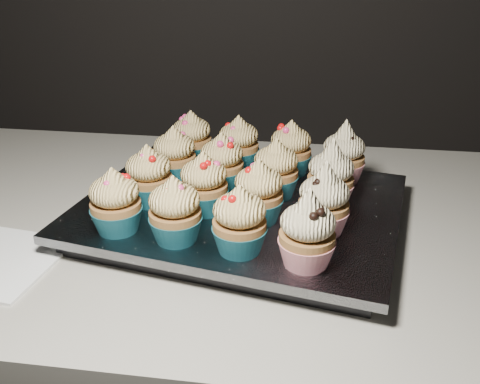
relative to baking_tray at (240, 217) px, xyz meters
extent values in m
cube|color=beige|center=(0.09, 0.03, -0.03)|extent=(2.44, 0.64, 0.04)
cube|color=black|center=(0.00, 0.00, 0.00)|extent=(0.44, 0.36, 0.02)
cube|color=silver|center=(0.00, 0.00, 0.02)|extent=(0.47, 0.40, 0.01)
cone|color=#186171|center=(-0.14, -0.09, 0.04)|extent=(0.06, 0.06, 0.03)
ellipsoid|color=#FCD57F|center=(-0.14, -0.09, 0.08)|extent=(0.06, 0.06, 0.04)
cone|color=#FCD57F|center=(-0.14, -0.09, 0.10)|extent=(0.03, 0.03, 0.02)
cone|color=#186171|center=(-0.06, -0.11, 0.04)|extent=(0.06, 0.06, 0.03)
ellipsoid|color=#FCD57F|center=(-0.06, -0.11, 0.08)|extent=(0.06, 0.06, 0.04)
cone|color=#FCD57F|center=(-0.06, -0.11, 0.10)|extent=(0.03, 0.03, 0.02)
cone|color=#186171|center=(0.02, -0.12, 0.04)|extent=(0.06, 0.06, 0.03)
ellipsoid|color=#FCD57F|center=(0.02, -0.12, 0.08)|extent=(0.06, 0.06, 0.04)
cone|color=#FCD57F|center=(0.02, -0.12, 0.10)|extent=(0.03, 0.03, 0.02)
cone|color=red|center=(0.09, -0.14, 0.04)|extent=(0.06, 0.06, 0.03)
ellipsoid|color=#FDE7B2|center=(0.09, -0.14, 0.08)|extent=(0.06, 0.06, 0.04)
cone|color=#FDE7B2|center=(0.09, -0.14, 0.10)|extent=(0.03, 0.03, 0.03)
cone|color=#186171|center=(-0.12, -0.02, 0.04)|extent=(0.06, 0.06, 0.03)
ellipsoid|color=#FCD57F|center=(-0.12, -0.02, 0.08)|extent=(0.06, 0.06, 0.04)
cone|color=#FCD57F|center=(-0.12, -0.02, 0.10)|extent=(0.03, 0.03, 0.02)
cone|color=#186171|center=(-0.04, -0.03, 0.04)|extent=(0.06, 0.06, 0.03)
ellipsoid|color=#FCD57F|center=(-0.04, -0.03, 0.08)|extent=(0.06, 0.06, 0.04)
cone|color=#FCD57F|center=(-0.04, -0.03, 0.10)|extent=(0.03, 0.03, 0.02)
cone|color=#186171|center=(0.03, -0.04, 0.04)|extent=(0.06, 0.06, 0.03)
ellipsoid|color=#FCD57F|center=(0.03, -0.04, 0.08)|extent=(0.06, 0.06, 0.04)
cone|color=#FCD57F|center=(0.03, -0.04, 0.10)|extent=(0.03, 0.03, 0.02)
cone|color=red|center=(0.11, -0.06, 0.04)|extent=(0.06, 0.06, 0.03)
ellipsoid|color=#FDE7B2|center=(0.11, -0.06, 0.08)|extent=(0.06, 0.06, 0.04)
cone|color=#FDE7B2|center=(0.11, -0.06, 0.10)|extent=(0.03, 0.03, 0.03)
cone|color=#186171|center=(-0.10, 0.06, 0.04)|extent=(0.06, 0.06, 0.03)
ellipsoid|color=#FCD57F|center=(-0.10, 0.06, 0.08)|extent=(0.06, 0.06, 0.04)
cone|color=#FCD57F|center=(-0.10, 0.06, 0.10)|extent=(0.03, 0.03, 0.02)
cone|color=#186171|center=(-0.03, 0.04, 0.04)|extent=(0.06, 0.06, 0.03)
ellipsoid|color=#FCD57F|center=(-0.03, 0.04, 0.08)|extent=(0.06, 0.06, 0.04)
cone|color=#FCD57F|center=(-0.03, 0.04, 0.10)|extent=(0.03, 0.03, 0.02)
cone|color=#186171|center=(0.05, 0.03, 0.04)|extent=(0.06, 0.06, 0.03)
ellipsoid|color=#FCD57F|center=(0.05, 0.03, 0.08)|extent=(0.06, 0.06, 0.04)
cone|color=#FCD57F|center=(0.05, 0.03, 0.10)|extent=(0.03, 0.03, 0.02)
cone|color=red|center=(0.12, 0.01, 0.04)|extent=(0.06, 0.06, 0.03)
ellipsoid|color=#FDE7B2|center=(0.12, 0.01, 0.08)|extent=(0.06, 0.06, 0.04)
cone|color=#FDE7B2|center=(0.12, 0.01, 0.10)|extent=(0.03, 0.03, 0.03)
cone|color=#186171|center=(-0.10, 0.13, 0.04)|extent=(0.06, 0.06, 0.03)
ellipsoid|color=#FCD57F|center=(-0.10, 0.13, 0.08)|extent=(0.06, 0.06, 0.04)
cone|color=#FCD57F|center=(-0.10, 0.13, 0.10)|extent=(0.03, 0.03, 0.02)
cone|color=#186171|center=(-0.02, 0.12, 0.04)|extent=(0.06, 0.06, 0.03)
ellipsoid|color=#FCD57F|center=(-0.02, 0.12, 0.08)|extent=(0.06, 0.06, 0.04)
cone|color=#FCD57F|center=(-0.02, 0.12, 0.10)|extent=(0.03, 0.03, 0.02)
cone|color=#186171|center=(0.06, 0.11, 0.04)|extent=(0.06, 0.06, 0.03)
ellipsoid|color=#FCD57F|center=(0.06, 0.11, 0.08)|extent=(0.06, 0.06, 0.04)
cone|color=#FCD57F|center=(0.06, 0.11, 0.10)|extent=(0.03, 0.03, 0.02)
cone|color=red|center=(0.14, 0.09, 0.04)|extent=(0.06, 0.06, 0.03)
ellipsoid|color=#FDE7B2|center=(0.14, 0.09, 0.08)|extent=(0.06, 0.06, 0.04)
cone|color=#FDE7B2|center=(0.14, 0.09, 0.10)|extent=(0.03, 0.03, 0.03)
camera|label=1|loc=(0.09, -0.64, 0.36)|focal=40.00mm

